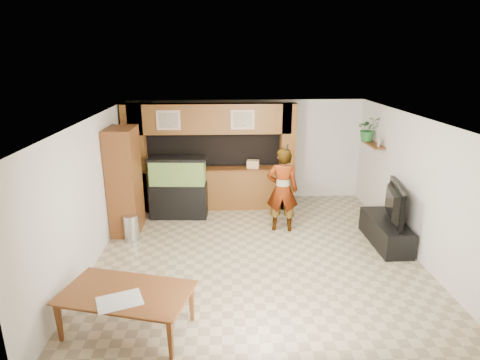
{
  "coord_description": "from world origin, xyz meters",
  "views": [
    {
      "loc": [
        -0.63,
        -6.95,
        3.66
      ],
      "look_at": [
        -0.29,
        0.6,
        1.31
      ],
      "focal_mm": 30.0,
      "sensor_mm": 36.0,
      "label": 1
    }
  ],
  "objects_px": {
    "pantry_cabinet": "(125,181)",
    "person": "(282,190)",
    "dining_table": "(127,313)",
    "aquarium": "(179,188)",
    "television": "(389,203)"
  },
  "relations": [
    {
      "from": "person",
      "to": "dining_table",
      "type": "bearing_deg",
      "value": 59.92
    },
    {
      "from": "pantry_cabinet",
      "to": "aquarium",
      "type": "relative_size",
      "value": 1.56
    },
    {
      "from": "pantry_cabinet",
      "to": "aquarium",
      "type": "xyz_separation_m",
      "value": [
        1.04,
        0.73,
        -0.42
      ]
    },
    {
      "from": "person",
      "to": "dining_table",
      "type": "xyz_separation_m",
      "value": [
        -2.61,
        -3.3,
        -0.62
      ]
    },
    {
      "from": "aquarium",
      "to": "pantry_cabinet",
      "type": "bearing_deg",
      "value": -141.59
    },
    {
      "from": "pantry_cabinet",
      "to": "aquarium",
      "type": "bearing_deg",
      "value": 35.16
    },
    {
      "from": "pantry_cabinet",
      "to": "person",
      "type": "distance_m",
      "value": 3.35
    },
    {
      "from": "aquarium",
      "to": "dining_table",
      "type": "distance_m",
      "value": 4.18
    },
    {
      "from": "pantry_cabinet",
      "to": "dining_table",
      "type": "distance_m",
      "value": 3.59
    },
    {
      "from": "person",
      "to": "dining_table",
      "type": "relative_size",
      "value": 1.06
    },
    {
      "from": "person",
      "to": "television",
      "type": "bearing_deg",
      "value": 167.18
    },
    {
      "from": "pantry_cabinet",
      "to": "person",
      "type": "height_order",
      "value": "pantry_cabinet"
    },
    {
      "from": "dining_table",
      "to": "pantry_cabinet",
      "type": "bearing_deg",
      "value": 117.28
    },
    {
      "from": "television",
      "to": "dining_table",
      "type": "relative_size",
      "value": 0.75
    },
    {
      "from": "pantry_cabinet",
      "to": "person",
      "type": "relative_size",
      "value": 1.23
    }
  ]
}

